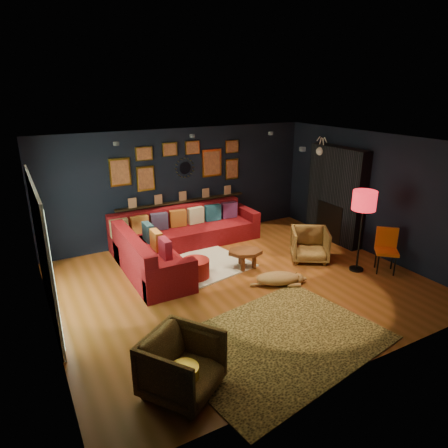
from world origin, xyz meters
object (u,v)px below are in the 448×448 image
gold_stool (185,382)px  sectional (173,242)px  pouf (196,268)px  orange_chair (387,246)px  coffee_table (245,254)px  dog (278,276)px  floor_lamp (364,204)px  armchair_right (310,243)px  armchair_left (182,362)px

gold_stool → sectional: bearing=69.9°
pouf → sectional: bearing=88.6°
sectional → orange_chair: (3.41, -2.69, 0.19)m
coffee_table → dog: coffee_table is taller
orange_chair → floor_lamp: (-0.47, 0.26, 0.86)m
sectional → armchair_right: sectional is taller
armchair_right → orange_chair: (0.98, -1.11, 0.14)m
armchair_left → floor_lamp: floor_lamp is taller
coffee_table → floor_lamp: bearing=-31.2°
coffee_table → armchair_right: (1.40, -0.30, 0.06)m
coffee_table → armchair_left: (-2.47, -2.58, 0.11)m
coffee_table → armchair_right: armchair_right is taller
pouf → floor_lamp: (2.97, -1.23, 1.17)m
armchair_right → floor_lamp: (0.51, -0.85, 1.00)m
pouf → gold_stool: size_ratio=1.24×
armchair_left → dog: (2.60, 1.66, -0.23)m
orange_chair → dog: orange_chair is taller
armchair_right → coffee_table: bearing=-160.0°
gold_stool → dog: 3.15m
pouf → dog: pouf is taller
sectional → dog: size_ratio=3.15×
sectional → armchair_left: (-1.43, -3.86, 0.10)m
coffee_table → dog: bearing=-81.7°
sectional → pouf: 1.20m
sectional → armchair_right: 2.90m
dog → floor_lamp: bearing=17.1°
orange_chair → floor_lamp: bearing=-167.8°
floor_lamp → dog: (-1.77, 0.23, -1.19)m
dog → orange_chair: bearing=12.1°
orange_chair → pouf: bearing=-162.3°
pouf → dog: bearing=-39.9°
sectional → pouf: bearing=-91.4°
gold_stool → orange_chair: size_ratio=0.49×
coffee_table → floor_lamp: size_ratio=0.53×
coffee_table → orange_chair: bearing=-30.8°
coffee_table → dog: 0.94m
floor_lamp → dog: size_ratio=1.51×
sectional → dog: 2.49m
armchair_right → floor_lamp: 1.41m
armchair_left → coffee_table: bearing=11.6°
coffee_table → dog: (0.14, -0.93, -0.12)m
armchair_left → armchair_right: size_ratio=1.11×
sectional → orange_chair: bearing=-38.3°
coffee_table → floor_lamp: (1.91, -1.16, 1.06)m
armchair_left → dog: bearing=-2.2°
pouf → armchair_left: size_ratio=0.63×
coffee_table → armchair_left: size_ratio=1.02×
sectional → coffee_table: (1.03, -1.27, -0.01)m
armchair_left → armchair_right: armchair_left is taller
coffee_table → gold_stool: gold_stool is taller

